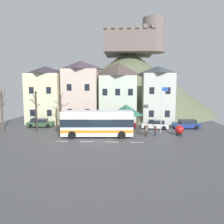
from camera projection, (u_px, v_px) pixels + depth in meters
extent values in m
cube|color=#4D4D51|center=(101.00, 138.00, 28.19)|extent=(40.00, 60.00, 0.06)
cube|color=silver|center=(62.00, 141.00, 26.43)|extent=(1.60, 0.20, 0.01)
cube|color=silver|center=(87.00, 142.00, 26.26)|extent=(1.60, 0.20, 0.01)
cube|color=silver|center=(112.00, 142.00, 26.09)|extent=(1.60, 0.20, 0.01)
cube|color=silver|center=(137.00, 142.00, 25.92)|extent=(1.60, 0.20, 0.01)
cube|color=beige|center=(46.00, 98.00, 40.08)|extent=(5.98, 5.70, 8.86)
pyramid|color=#38323B|center=(45.00, 70.00, 39.49)|extent=(5.98, 5.70, 1.38)
cube|color=black|center=(32.00, 113.00, 37.57)|extent=(0.80, 0.06, 1.10)
cube|color=black|center=(49.00, 113.00, 37.40)|extent=(0.80, 0.06, 1.10)
cube|color=black|center=(31.00, 90.00, 37.13)|extent=(0.80, 0.06, 1.10)
cube|color=black|center=(49.00, 90.00, 36.96)|extent=(0.80, 0.06, 1.10)
cube|color=beige|center=(81.00, 97.00, 39.38)|extent=(6.07, 5.13, 9.60)
pyramid|color=#483A47|center=(81.00, 65.00, 38.74)|extent=(6.07, 5.13, 1.53)
cube|color=black|center=(70.00, 112.00, 37.18)|extent=(0.80, 0.06, 1.10)
cube|color=black|center=(87.00, 112.00, 37.00)|extent=(0.80, 0.06, 1.10)
cube|color=black|center=(69.00, 87.00, 36.70)|extent=(0.80, 0.06, 1.10)
cube|color=black|center=(87.00, 87.00, 36.53)|extent=(0.80, 0.06, 1.10)
cube|color=silver|center=(118.00, 100.00, 39.17)|extent=(6.37, 5.34, 8.44)
pyramid|color=#4F413C|center=(118.00, 69.00, 38.55)|extent=(6.37, 5.34, 2.33)
cube|color=black|center=(105.00, 114.00, 36.86)|extent=(0.80, 0.06, 1.10)
cube|color=black|center=(118.00, 114.00, 36.74)|extent=(0.80, 0.06, 1.10)
cube|color=black|center=(130.00, 114.00, 36.62)|extent=(0.80, 0.06, 1.10)
cube|color=black|center=(105.00, 92.00, 36.44)|extent=(0.80, 0.06, 1.10)
cube|color=black|center=(118.00, 92.00, 36.32)|extent=(0.80, 0.06, 1.10)
cube|color=black|center=(131.00, 92.00, 36.20)|extent=(0.80, 0.06, 1.10)
cube|color=beige|center=(157.00, 99.00, 38.82)|extent=(5.27, 5.47, 8.83)
pyramid|color=#3B4348|center=(158.00, 70.00, 38.23)|extent=(5.27, 5.47, 1.35)
cube|color=black|center=(151.00, 114.00, 36.41)|extent=(0.80, 0.06, 1.10)
cube|color=black|center=(167.00, 114.00, 36.26)|extent=(0.80, 0.06, 1.10)
cube|color=black|center=(152.00, 91.00, 35.97)|extent=(0.80, 0.06, 1.10)
cube|color=black|center=(168.00, 91.00, 35.82)|extent=(0.80, 0.06, 1.10)
cone|color=#60694C|center=(128.00, 81.00, 57.17)|extent=(43.18, 43.18, 16.07)
cube|color=#70625D|center=(129.00, 45.00, 56.10)|extent=(11.91, 11.91, 5.05)
cylinder|color=#6F625E|center=(154.00, 36.00, 52.64)|extent=(5.39, 5.39, 8.09)
cube|color=#70625D|center=(105.00, 27.00, 50.17)|extent=(0.92, 0.70, 0.89)
cube|color=#70625D|center=(113.00, 27.00, 50.07)|extent=(0.92, 0.70, 0.89)
cube|color=#70625D|center=(121.00, 26.00, 49.96)|extent=(0.92, 0.70, 0.89)
cube|color=#70625D|center=(129.00, 26.00, 49.86)|extent=(0.92, 0.70, 0.89)
cube|color=#70625D|center=(137.00, 26.00, 49.75)|extent=(0.92, 0.70, 0.89)
cube|color=#70625D|center=(145.00, 26.00, 49.65)|extent=(0.92, 0.70, 0.89)
cube|color=#70625D|center=(154.00, 26.00, 49.54)|extent=(0.92, 0.70, 0.89)
cube|color=white|center=(97.00, 130.00, 28.83)|extent=(9.39, 3.06, 1.21)
cube|color=orange|center=(97.00, 130.00, 28.82)|extent=(9.41, 3.08, 0.36)
cube|color=#19232D|center=(97.00, 122.00, 28.70)|extent=(9.29, 3.01, 1.02)
cube|color=white|center=(97.00, 115.00, 28.59)|extent=(9.39, 3.06, 0.95)
cube|color=#19232D|center=(133.00, 122.00, 28.74)|extent=(0.19, 2.07, 0.98)
cylinder|color=black|center=(121.00, 131.00, 30.07)|extent=(1.02, 0.34, 1.00)
cylinder|color=black|center=(122.00, 135.00, 27.72)|extent=(1.02, 0.34, 1.00)
cylinder|color=black|center=(75.00, 131.00, 30.02)|extent=(1.02, 0.34, 1.00)
cylinder|color=black|center=(72.00, 135.00, 27.67)|extent=(1.02, 0.34, 1.00)
cylinder|color=#473D33|center=(115.00, 122.00, 33.75)|extent=(0.14, 0.14, 2.40)
cylinder|color=#473D33|center=(137.00, 122.00, 33.56)|extent=(0.14, 0.14, 2.40)
cylinder|color=#473D33|center=(114.00, 125.00, 30.48)|extent=(0.14, 0.14, 2.40)
cylinder|color=#473D33|center=(138.00, 126.00, 30.29)|extent=(0.14, 0.14, 2.40)
pyramid|color=#2C6853|center=(126.00, 110.00, 31.79)|extent=(3.60, 3.60, 1.60)
cube|color=#325234|center=(41.00, 124.00, 35.93)|extent=(4.28, 2.05, 0.65)
cube|color=#1E232D|center=(39.00, 120.00, 35.85)|extent=(2.61, 1.71, 0.54)
cylinder|color=black|center=(50.00, 124.00, 36.79)|extent=(0.65, 0.25, 0.64)
cylinder|color=black|center=(48.00, 126.00, 35.16)|extent=(0.65, 0.25, 0.64)
cylinder|color=black|center=(34.00, 124.00, 36.73)|extent=(0.65, 0.25, 0.64)
cylinder|color=black|center=(31.00, 126.00, 35.10)|extent=(0.65, 0.25, 0.64)
cube|color=white|center=(155.00, 125.00, 34.38)|extent=(4.29, 2.35, 0.68)
cube|color=#1E232D|center=(156.00, 122.00, 34.28)|extent=(2.64, 1.91, 0.48)
cylinder|color=black|center=(146.00, 127.00, 33.83)|extent=(0.66, 0.29, 0.64)
cylinder|color=black|center=(147.00, 125.00, 35.50)|extent=(0.66, 0.29, 0.64)
cylinder|color=black|center=(164.00, 128.00, 33.31)|extent=(0.66, 0.29, 0.64)
cylinder|color=black|center=(164.00, 126.00, 34.98)|extent=(0.66, 0.29, 0.64)
cube|color=maroon|center=(75.00, 124.00, 35.62)|extent=(4.42, 2.16, 0.66)
cube|color=#1E232D|center=(73.00, 120.00, 35.55)|extent=(2.70, 1.79, 0.55)
cylinder|color=black|center=(84.00, 124.00, 36.53)|extent=(0.66, 0.26, 0.64)
cylinder|color=black|center=(83.00, 126.00, 34.86)|extent=(0.66, 0.26, 0.64)
cylinder|color=black|center=(67.00, 124.00, 36.43)|extent=(0.66, 0.26, 0.64)
cylinder|color=black|center=(65.00, 126.00, 34.76)|extent=(0.66, 0.26, 0.64)
cube|color=navy|center=(186.00, 125.00, 34.58)|extent=(4.24, 2.19, 0.67)
cube|color=#1E232D|center=(187.00, 121.00, 34.52)|extent=(2.60, 1.81, 0.58)
cylinder|color=black|center=(179.00, 128.00, 33.70)|extent=(0.66, 0.27, 0.64)
cylinder|color=black|center=(176.00, 126.00, 35.37)|extent=(0.66, 0.27, 0.64)
cylinder|color=black|center=(197.00, 127.00, 33.83)|extent=(0.66, 0.27, 0.64)
cylinder|color=black|center=(192.00, 125.00, 35.50)|extent=(0.66, 0.27, 0.64)
cube|color=maroon|center=(123.00, 125.00, 35.08)|extent=(4.22, 1.81, 0.65)
cube|color=#1E232D|center=(121.00, 121.00, 35.02)|extent=(2.54, 1.58, 0.58)
cylinder|color=black|center=(131.00, 125.00, 35.88)|extent=(0.64, 0.20, 0.64)
cylinder|color=black|center=(131.00, 127.00, 34.18)|extent=(0.64, 0.20, 0.64)
cylinder|color=black|center=(114.00, 125.00, 36.02)|extent=(0.64, 0.20, 0.64)
cylinder|color=black|center=(114.00, 127.00, 34.33)|extent=(0.64, 0.20, 0.64)
cylinder|color=#38332D|center=(146.00, 133.00, 29.16)|extent=(0.17, 0.17, 0.77)
cylinder|color=#38332D|center=(147.00, 134.00, 29.00)|extent=(0.17, 0.17, 0.77)
cylinder|color=#7F6B56|center=(146.00, 129.00, 29.01)|extent=(0.34, 0.34, 0.56)
sphere|color=#9E7A60|center=(146.00, 126.00, 28.96)|extent=(0.23, 0.23, 0.23)
cylinder|color=black|center=(147.00, 132.00, 30.24)|extent=(0.12, 0.12, 0.74)
cylinder|color=black|center=(147.00, 132.00, 30.03)|extent=(0.12, 0.12, 0.74)
cylinder|color=black|center=(147.00, 128.00, 30.07)|extent=(0.34, 0.34, 0.59)
sphere|color=#D1AD89|center=(147.00, 125.00, 30.02)|extent=(0.24, 0.24, 0.24)
cylinder|color=#2D2D38|center=(155.00, 133.00, 29.36)|extent=(0.12, 0.12, 0.75)
cylinder|color=#2D2D38|center=(156.00, 133.00, 29.43)|extent=(0.12, 0.12, 0.75)
cylinder|color=#512323|center=(155.00, 128.00, 29.32)|extent=(0.29, 0.29, 0.60)
sphere|color=tan|center=(155.00, 126.00, 29.28)|extent=(0.21, 0.21, 0.21)
cube|color=#473828|center=(112.00, 126.00, 34.08)|extent=(1.66, 0.45, 0.08)
cube|color=#473828|center=(112.00, 125.00, 34.28)|extent=(1.66, 0.06, 0.40)
cube|color=#2D2D33|center=(107.00, 128.00, 34.15)|extent=(0.08, 0.36, 0.45)
cube|color=#2D2D33|center=(117.00, 128.00, 34.06)|extent=(0.08, 0.36, 0.45)
cylinder|color=silver|center=(161.00, 110.00, 31.36)|extent=(0.10, 0.10, 6.57)
cube|color=#264CA5|center=(165.00, 89.00, 31.00)|extent=(0.90, 0.03, 0.56)
cylinder|color=black|center=(179.00, 135.00, 29.54)|extent=(0.71, 0.71, 0.25)
sphere|color=#B21919|center=(179.00, 129.00, 29.46)|extent=(1.19, 1.19, 1.19)
cylinder|color=brown|center=(2.00, 112.00, 32.20)|extent=(0.27, 0.27, 5.71)
cylinder|color=brown|center=(2.00, 104.00, 31.73)|extent=(0.76, 0.72, 0.80)
cylinder|color=brown|center=(4.00, 94.00, 32.17)|extent=(0.59, 0.71, 1.17)
cylinder|color=brown|center=(3.00, 98.00, 31.79)|extent=(0.88, 0.41, 1.04)
cylinder|color=brown|center=(3.00, 105.00, 32.01)|extent=(0.67, 0.20, 0.73)
cylinder|color=brown|center=(4.00, 101.00, 31.92)|extent=(1.05, 0.18, 0.54)
cylinder|color=brown|center=(1.00, 94.00, 31.51)|extent=(0.66, 0.85, 1.32)
cylinder|color=#47382D|center=(61.00, 113.00, 32.66)|extent=(0.29, 0.29, 5.37)
cylinder|color=#47382D|center=(60.00, 98.00, 32.82)|extent=(0.43, 0.89, 1.26)
cylinder|color=#47382D|center=(57.00, 103.00, 32.80)|extent=(1.11, 0.64, 0.67)
cylinder|color=#47382D|center=(62.00, 96.00, 32.16)|extent=(0.68, 0.47, 0.93)
cylinder|color=#47382D|center=(65.00, 106.00, 32.54)|extent=(1.29, 0.15, 0.80)
cylinder|color=#47382D|center=(62.00, 106.00, 32.35)|extent=(0.59, 0.47, 0.73)
cylinder|color=#47382D|center=(56.00, 109.00, 32.35)|extent=(1.14, 0.59, 0.66)
cylinder|color=#47382D|center=(59.00, 103.00, 32.76)|extent=(0.61, 0.60, 0.90)
cylinder|color=#382D28|center=(36.00, 112.00, 31.77)|extent=(0.24, 0.24, 5.90)
cylinder|color=#382D28|center=(34.00, 97.00, 31.62)|extent=(0.58, 0.25, 0.83)
cylinder|color=#382D28|center=(34.00, 101.00, 31.87)|extent=(0.80, 0.60, 0.67)
cylinder|color=#382D28|center=(36.00, 106.00, 32.01)|extent=(0.46, 0.77, 1.00)
cylinder|color=#382D28|center=(38.00, 106.00, 32.06)|extent=(0.35, 0.86, 0.48)
cylinder|color=#382D28|center=(36.00, 94.00, 31.74)|extent=(0.13, 0.58, 0.72)
cylinder|color=#382D28|center=(33.00, 102.00, 31.47)|extent=(0.85, 0.43, 1.01)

